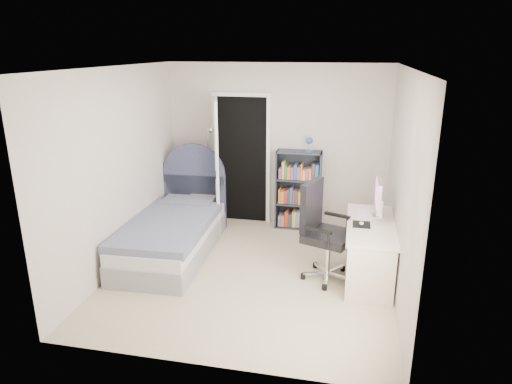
% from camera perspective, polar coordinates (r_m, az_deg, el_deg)
% --- Properties ---
extents(room_shell, '(3.50, 3.70, 2.60)m').
position_cam_1_polar(room_shell, '(5.36, -0.54, 1.85)').
color(room_shell, tan).
rests_on(room_shell, ground).
extents(door, '(0.92, 0.80, 2.06)m').
position_cam_1_polar(door, '(7.02, -3.76, 3.81)').
color(door, black).
rests_on(door, ground).
extents(bed, '(1.09, 2.19, 1.33)m').
position_cam_1_polar(bed, '(6.38, -10.20, -4.85)').
color(bed, gray).
rests_on(bed, ground).
extents(nightstand, '(0.43, 0.43, 0.63)m').
position_cam_1_polar(nightstand, '(7.28, -6.11, -0.84)').
color(nightstand, tan).
rests_on(nightstand, ground).
extents(floor_lamp, '(0.22, 0.22, 1.56)m').
position_cam_1_polar(floor_lamp, '(7.25, -5.70, 0.95)').
color(floor_lamp, silver).
rests_on(floor_lamp, ground).
extents(bookcase, '(0.68, 0.29, 1.45)m').
position_cam_1_polar(bookcase, '(7.07, 5.39, -0.16)').
color(bookcase, '#323944').
rests_on(bookcase, ground).
extents(desk, '(0.57, 1.42, 1.16)m').
position_cam_1_polar(desk, '(5.77, 13.98, -6.72)').
color(desk, '#F2DFCA').
rests_on(desk, ground).
extents(office_chair, '(0.69, 0.69, 1.21)m').
position_cam_1_polar(office_chair, '(5.53, 8.23, -4.26)').
color(office_chair, silver).
rests_on(office_chair, ground).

